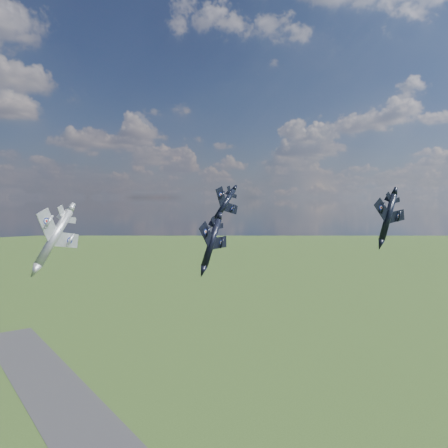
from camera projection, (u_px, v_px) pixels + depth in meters
jet_lead_navy at (211, 243)px, 86.43m from camera, size 13.70×16.20×7.07m
jet_right_navy at (388, 217)px, 83.60m from camera, size 11.24×13.95×5.52m
jet_high_navy at (224, 205)px, 109.48m from camera, size 11.37×15.16×8.75m
jet_left_silver at (54, 237)px, 74.25m from camera, size 15.77×18.06×9.08m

